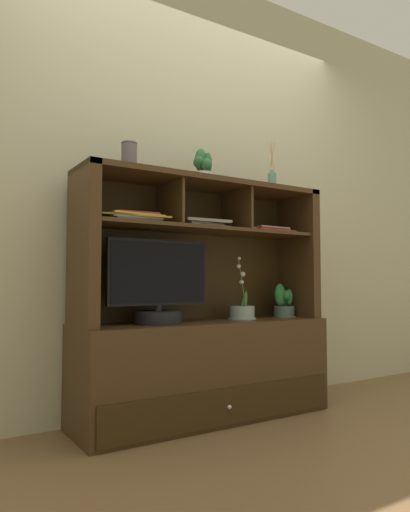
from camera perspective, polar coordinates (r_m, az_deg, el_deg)
floor_plane at (r=2.84m, az=0.00°, el=-19.17°), size 6.00×6.00×0.02m
back_wall at (r=3.01m, az=-2.59°, el=8.84°), size 6.00×0.02×2.80m
media_console at (r=2.76m, az=-0.08°, el=-10.56°), size 1.50×0.47×1.36m
tv_monitor at (r=2.55m, az=-5.60°, el=-4.13°), size 0.58×0.26×0.45m
potted_orchid at (r=2.89m, az=4.48°, el=-6.66°), size 0.17×0.17×0.38m
potted_fern at (r=3.10m, az=9.41°, el=-5.65°), size 0.16×0.15×0.21m
magazine_stack_left at (r=2.53m, az=-8.63°, el=4.56°), size 0.39×0.23×0.05m
magazine_stack_centre at (r=3.00m, az=7.30°, el=3.05°), size 0.33×0.27×0.03m
magazine_stack_right at (r=2.75m, az=-0.38°, el=3.82°), size 0.30×0.25×0.04m
diffuser_bottle at (r=3.07m, az=8.06°, el=9.00°), size 0.05×0.05×0.31m
potted_succulent at (r=2.83m, az=-0.24°, el=10.64°), size 0.12×0.13×0.20m
ceramic_vase at (r=2.57m, az=-9.10°, el=11.79°), size 0.09×0.09×0.15m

